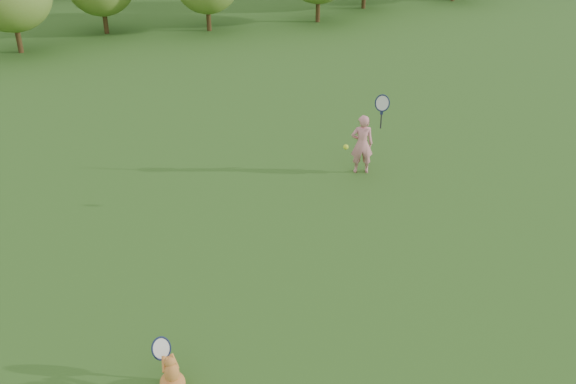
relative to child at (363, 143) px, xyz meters
name	(u,v)px	position (x,y,z in m)	size (l,w,h in m)	color
ground	(299,269)	(-2.16, -2.17, -0.54)	(100.00, 100.00, 0.00)	#2C4C15
child	(363,143)	(0.00, 0.00, 0.00)	(0.61, 0.43, 1.53)	#D27D81
cat	(171,372)	(-4.21, -3.58, -0.31)	(0.31, 0.63, 0.58)	#BE7224
tennis_ball	(346,147)	(-0.89, -1.01, 0.50)	(0.08, 0.08, 0.08)	#A9D318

